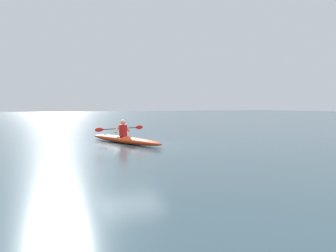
{
  "coord_description": "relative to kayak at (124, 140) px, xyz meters",
  "views": [
    {
      "loc": [
        4.01,
        11.62,
        1.56
      ],
      "look_at": [
        -0.78,
        1.82,
        0.85
      ],
      "focal_mm": 32.77,
      "sensor_mm": 36.0,
      "label": 1
    }
  ],
  "objects": [
    {
      "name": "kayaker",
      "position": [
        0.03,
        -0.09,
        0.44
      ],
      "size": [
        2.37,
        0.82,
        0.7
      ],
      "color": "red",
      "rests_on": "kayak"
    },
    {
      "name": "kayak",
      "position": [
        0.0,
        0.0,
        0.0
      ],
      "size": [
        2.0,
        4.58,
        0.29
      ],
      "color": "red",
      "rests_on": "ground"
    },
    {
      "name": "ground_plane",
      "position": [
        -0.03,
        0.73,
        -0.15
      ],
      "size": [
        160.0,
        160.0,
        0.0
      ],
      "primitive_type": "plane",
      "color": "#334C56"
    }
  ]
}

